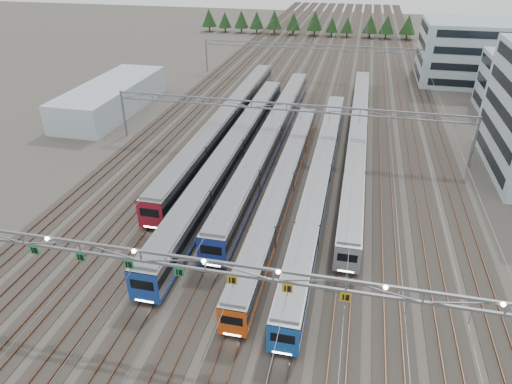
% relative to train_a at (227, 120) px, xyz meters
% --- Properties ---
extents(ground, '(400.00, 400.00, 0.00)m').
position_rel_train_a_xyz_m(ground, '(11.25, -45.15, -2.33)').
color(ground, '#47423A').
rests_on(ground, ground).
extents(track_bed, '(54.00, 260.00, 5.42)m').
position_rel_train_a_xyz_m(track_bed, '(11.25, 54.85, -0.84)').
color(track_bed, '#2D2823').
rests_on(track_bed, ground).
extents(train_a, '(3.18, 64.39, 4.15)m').
position_rel_train_a_xyz_m(train_a, '(0.00, 0.00, 0.00)').
color(train_a, black).
rests_on(train_a, ground).
extents(train_b, '(3.10, 63.22, 4.05)m').
position_rel_train_a_xyz_m(train_b, '(4.50, -12.18, -0.05)').
color(train_b, black).
rests_on(train_b, ground).
extents(train_c, '(3.08, 64.35, 4.02)m').
position_rel_train_a_xyz_m(train_c, '(9.00, -5.16, -0.07)').
color(train_c, black).
rests_on(train_c, ground).
extents(train_d, '(2.65, 51.75, 3.44)m').
position_rel_train_a_xyz_m(train_d, '(13.50, -20.00, -0.36)').
color(train_d, black).
rests_on(train_d, ground).
extents(train_e, '(2.73, 60.68, 3.55)m').
position_rel_train_a_xyz_m(train_e, '(18.00, -16.55, -0.30)').
color(train_e, black).
rests_on(train_e, ground).
extents(train_f, '(2.73, 68.55, 3.55)m').
position_rel_train_a_xyz_m(train_f, '(22.50, -0.93, -0.30)').
color(train_f, black).
rests_on(train_f, ground).
extents(gantry_near, '(56.36, 0.61, 8.08)m').
position_rel_train_a_xyz_m(gantry_near, '(11.20, -45.26, 4.76)').
color(gantry_near, gray).
rests_on(gantry_near, ground).
extents(gantry_mid, '(56.36, 0.36, 8.00)m').
position_rel_train_a_xyz_m(gantry_mid, '(11.25, -5.15, 4.06)').
color(gantry_mid, gray).
rests_on(gantry_mid, ground).
extents(gantry_far, '(56.36, 0.36, 8.00)m').
position_rel_train_a_xyz_m(gantry_far, '(11.25, 39.85, 4.06)').
color(gantry_far, gray).
rests_on(gantry_far, ground).
extents(depot_bldg_north, '(22.00, 18.00, 13.87)m').
position_rel_train_a_xyz_m(depot_bldg_north, '(46.29, 43.95, 4.61)').
color(depot_bldg_north, '#A4BDC4').
rests_on(depot_bldg_north, ground).
extents(west_shed, '(10.00, 30.00, 5.39)m').
position_rel_train_a_xyz_m(west_shed, '(-25.39, 6.44, 0.37)').
color(west_shed, '#A4BDC4').
rests_on(west_shed, ground).
extents(treeline, '(106.40, 5.60, 7.02)m').
position_rel_train_a_xyz_m(treeline, '(16.65, 93.77, 1.91)').
color(treeline, '#332114').
rests_on(treeline, ground).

